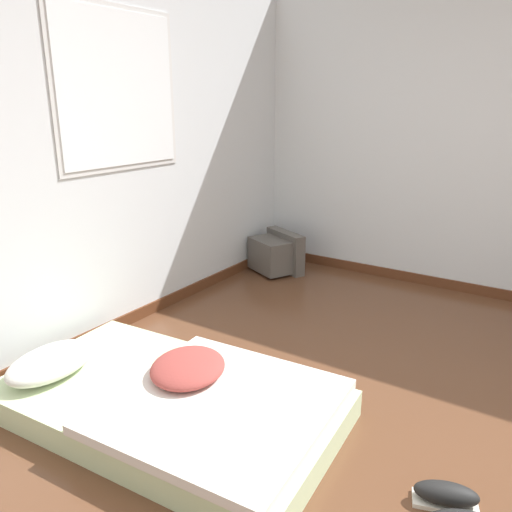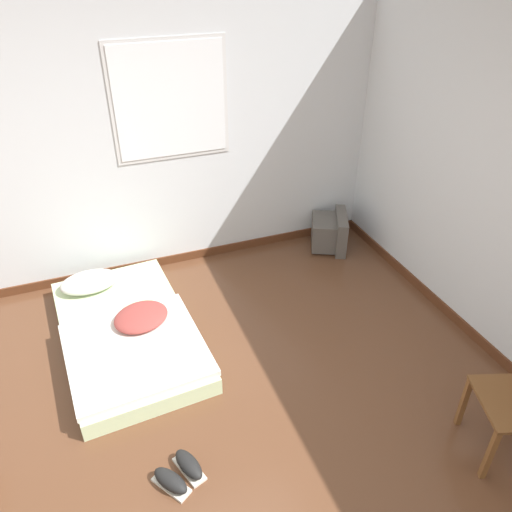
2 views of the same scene
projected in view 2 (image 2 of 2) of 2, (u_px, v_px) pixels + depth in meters
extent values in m
plane|color=brown|center=(193.00, 475.00, 3.17)|extent=(20.00, 20.00, 0.00)
cube|color=silver|center=(111.00, 148.00, 4.41)|extent=(7.52, 0.06, 2.60)
cube|color=#562D19|center=(131.00, 267.00, 5.06)|extent=(7.52, 0.02, 0.09)
cube|color=silver|center=(170.00, 101.00, 4.36)|extent=(1.04, 0.01, 1.05)
cube|color=white|center=(170.00, 101.00, 4.35)|extent=(0.97, 0.01, 0.98)
cube|color=#562D19|center=(508.00, 365.00, 3.91)|extent=(0.02, 7.31, 0.09)
cube|color=beige|center=(127.00, 333.00, 4.19)|extent=(1.13, 1.85, 0.15)
ellipsoid|color=silver|center=(89.00, 282.00, 4.56)|extent=(0.54, 0.38, 0.14)
cube|color=silver|center=(135.00, 349.00, 3.88)|extent=(1.10, 1.10, 0.05)
ellipsoid|color=#993D38|center=(141.00, 317.00, 4.11)|extent=(0.56, 0.53, 0.11)
cube|color=#56514C|center=(324.00, 232.00, 5.40)|extent=(0.41, 0.49, 0.31)
cube|color=#56514C|center=(340.00, 231.00, 5.39)|extent=(0.32, 0.51, 0.39)
cube|color=#283342|center=(346.00, 231.00, 5.38)|extent=(0.18, 0.38, 0.28)
cube|color=brown|center=(490.00, 455.00, 3.04)|extent=(0.05, 0.05, 0.43)
cube|color=brown|center=(464.00, 402.00, 3.39)|extent=(0.05, 0.05, 0.43)
cube|color=silver|center=(171.00, 485.00, 3.10)|extent=(0.23, 0.27, 0.02)
ellipsoid|color=black|center=(171.00, 481.00, 3.07)|extent=(0.24, 0.28, 0.09)
cube|color=silver|center=(189.00, 469.00, 3.19)|extent=(0.18, 0.28, 0.02)
ellipsoid|color=black|center=(189.00, 464.00, 3.17)|extent=(0.19, 0.28, 0.09)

